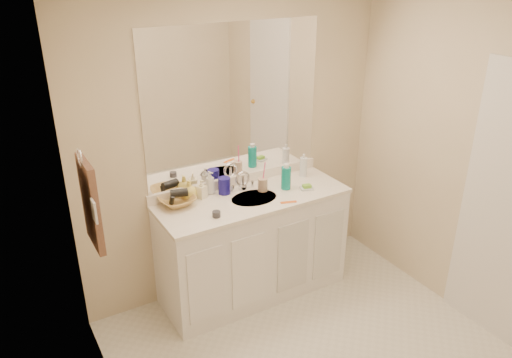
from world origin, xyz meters
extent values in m
cube|color=beige|center=(0.00, 1.30, 1.20)|extent=(2.60, 0.02, 2.40)
cube|color=beige|center=(-1.30, 0.00, 1.20)|extent=(0.02, 2.60, 2.40)
cube|color=beige|center=(1.30, 0.00, 1.20)|extent=(0.02, 2.60, 2.40)
cube|color=white|center=(0.00, 1.02, 0.42)|extent=(1.50, 0.55, 0.85)
cube|color=white|center=(0.00, 1.02, 0.86)|extent=(1.52, 0.57, 0.03)
cube|color=white|center=(0.00, 1.29, 0.92)|extent=(1.52, 0.03, 0.08)
cylinder|color=beige|center=(0.00, 1.00, 0.87)|extent=(0.37, 0.37, 0.02)
cylinder|color=silver|center=(0.00, 1.18, 0.94)|extent=(0.02, 0.02, 0.11)
cube|color=white|center=(0.00, 1.29, 1.56)|extent=(1.48, 0.01, 1.20)
cylinder|color=navy|center=(-0.16, 1.19, 0.95)|extent=(0.10, 0.10, 0.13)
cylinder|color=tan|center=(0.12, 1.08, 0.93)|extent=(0.09, 0.09, 0.11)
cylinder|color=#FF4389|center=(0.13, 1.08, 1.03)|extent=(0.02, 0.04, 0.19)
cylinder|color=#0B8A80|center=(0.30, 1.02, 0.97)|extent=(0.08, 0.08, 0.18)
cylinder|color=white|center=(0.57, 1.15, 0.96)|extent=(0.08, 0.08, 0.16)
cube|color=silver|center=(0.44, 0.93, 0.89)|extent=(0.12, 0.11, 0.01)
cube|color=#73BA2D|center=(0.44, 0.93, 0.90)|extent=(0.07, 0.06, 0.02)
cube|color=orange|center=(0.18, 0.80, 0.88)|extent=(0.13, 0.06, 0.01)
cylinder|color=#303036|center=(-0.39, 0.88, 0.90)|extent=(0.06, 0.06, 0.04)
imported|color=silver|center=(-0.26, 1.25, 0.97)|extent=(0.09, 0.09, 0.19)
imported|color=#FFF5CF|center=(-0.35, 1.21, 0.96)|extent=(0.09, 0.09, 0.15)
imported|color=#E7D15A|center=(-0.44, 1.24, 0.96)|extent=(0.12, 0.12, 0.15)
imported|color=#B58C49|center=(-0.55, 1.20, 0.91)|extent=(0.29, 0.29, 0.07)
cylinder|color=black|center=(-0.53, 1.20, 0.97)|extent=(0.14, 0.09, 0.06)
torus|color=silver|center=(-1.27, 0.77, 1.55)|extent=(0.01, 0.11, 0.11)
cube|color=#4D3429|center=(-1.25, 0.77, 1.25)|extent=(0.04, 0.32, 0.55)
cube|color=silver|center=(-1.27, 0.57, 1.30)|extent=(0.01, 0.08, 0.13)
camera|label=1|loc=(-1.74, -1.98, 2.59)|focal=35.00mm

